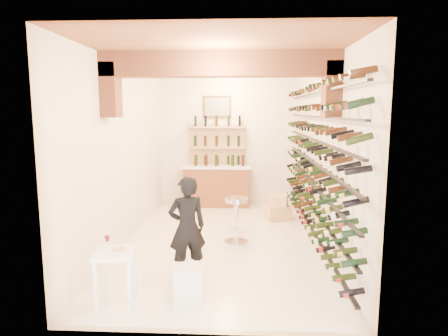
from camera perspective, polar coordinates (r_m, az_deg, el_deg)
name	(u,v)px	position (r m, az deg, el deg)	size (l,w,h in m)	color
ground	(223,241)	(7.19, -0.12, -10.65)	(6.00, 6.00, 0.00)	white
room_shell	(222,117)	(6.54, -0.24, 7.55)	(3.52, 6.02, 3.21)	white
wine_rack	(311,157)	(6.94, 12.61, 1.58)	(0.32, 5.70, 2.56)	black
back_counter	(217,185)	(9.63, -1.11, -2.48)	(1.70, 0.62, 1.29)	brown
back_shelving	(217,158)	(9.77, -1.02, 1.45)	(1.40, 0.31, 2.73)	tan
tasting_table	(115,261)	(4.94, -15.70, -13.05)	(0.53, 0.53, 0.83)	white
white_stool	(187,283)	(5.06, -5.47, -16.54)	(0.35, 0.35, 0.44)	white
person	(187,227)	(5.51, -5.45, -8.70)	(0.53, 0.35, 1.46)	black
chrome_barstool	(236,217)	(6.95, 1.82, -7.19)	(0.43, 0.43, 0.83)	silver
crate_lower	(277,213)	(8.55, 7.86, -6.53)	(0.53, 0.37, 0.32)	tan
crate_upper	(278,200)	(8.48, 7.90, -4.71)	(0.42, 0.29, 0.24)	tan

